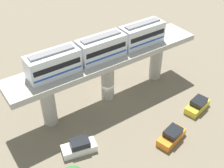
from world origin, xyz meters
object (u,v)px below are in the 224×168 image
at_px(parked_car_white, 79,147).
at_px(tree_near_viaduct, 51,61).
at_px(parked_car_yellow, 198,105).
at_px(train, 101,48).
at_px(parked_car_orange, 172,136).

bearing_deg(parked_car_white, tree_near_viaduct, 179.61).
distance_m(parked_car_yellow, parked_car_white, 17.97).
relative_size(train, parked_car_white, 4.55).
bearing_deg(parked_car_orange, tree_near_viaduct, -175.57).
distance_m(parked_car_yellow, tree_near_viaduct, 23.28).
height_order(parked_car_orange, parked_car_white, same).
bearing_deg(parked_car_white, parked_car_orange, 77.65).
relative_size(train, parked_car_orange, 4.55).
bearing_deg(parked_car_yellow, tree_near_viaduct, -155.19).
bearing_deg(parked_car_white, train, 144.40).
xyz_separation_m(parked_car_orange, parked_car_yellow, (-2.19, 7.23, 0.00)).
height_order(train, parked_car_orange, train).
bearing_deg(tree_near_viaduct, train, 23.52).
distance_m(train, parked_car_white, 13.09).
bearing_deg(parked_car_white, parked_car_yellow, 94.23).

